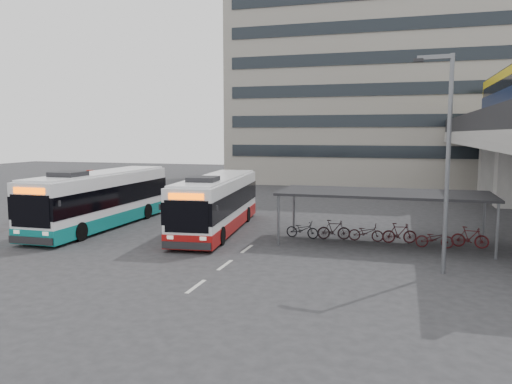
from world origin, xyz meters
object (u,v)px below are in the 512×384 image
(lamp_post, at_px, (445,151))
(bus_teal, at_px, (101,200))
(bus_main, at_px, (217,204))
(pedestrian, at_px, (74,221))

(lamp_post, bearing_deg, bus_teal, 171.68)
(bus_teal, distance_m, lamp_post, 18.92)
(bus_main, relative_size, lamp_post, 1.34)
(pedestrian, bearing_deg, bus_main, -62.17)
(lamp_post, bearing_deg, pedestrian, -179.38)
(pedestrian, xyz_separation_m, lamp_post, (17.74, -1.76, 3.87))
(bus_main, xyz_separation_m, pedestrian, (-6.48, -3.76, -0.66))
(bus_main, relative_size, pedestrian, 6.59)
(bus_teal, relative_size, pedestrian, 6.85)
(bus_main, distance_m, lamp_post, 12.94)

